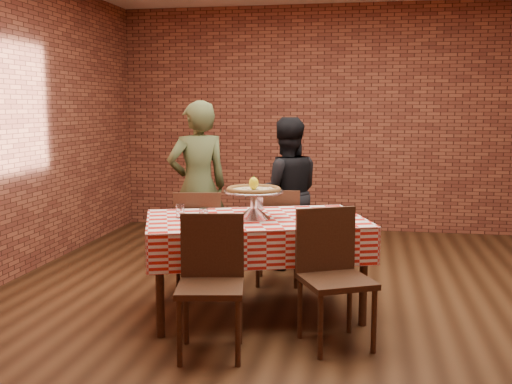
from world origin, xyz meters
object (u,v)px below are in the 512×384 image
chair_far_left (199,239)px  diner_black (286,193)px  pizza (254,190)px  water_glass_left (204,215)px  table (255,266)px  pizza_stand (254,205)px  chair_near_left (210,288)px  diner_olive (198,187)px  chair_near_right (336,280)px  chair_far_right (278,236)px  water_glass_right (180,211)px  condiment_caddy (257,203)px

chair_far_left → diner_black: 1.11m
pizza → water_glass_left: (-0.33, -0.24, -0.16)m
table → pizza_stand: bearing=-117.7°
chair_near_left → diner_olive: diner_olive is taller
pizza_stand → chair_far_left: size_ratio=0.53×
pizza_stand → chair_near_right: size_ratio=0.51×
chair_near_right → chair_far_right: bearing=86.7°
water_glass_left → diner_olive: diner_olive is taller
water_glass_right → chair_far_right: (0.62, 0.95, -0.37)m
table → condiment_caddy: 0.55m
table → chair_far_right: (0.05, 0.84, 0.07)m
chair_far_right → diner_olive: size_ratio=0.53×
chair_near_right → diner_black: 2.07m
water_glass_left → water_glass_right: bearing=147.1°
diner_olive → table: bearing=90.9°
diner_black → chair_near_left: bearing=69.8°
water_glass_right → condiment_caddy: 0.68m
pizza_stand → chair_far_right: (0.06, 0.86, -0.42)m
condiment_caddy → diner_black: bearing=72.5°
condiment_caddy → diner_olive: (-0.74, 0.83, 0.01)m
chair_near_left → diner_olive: size_ratio=0.54×
chair_near_left → diner_black: (0.19, 2.26, 0.30)m
chair_far_right → chair_near_right: bearing=107.9°
water_glass_left → diner_olive: 1.47m
table → chair_near_left: bearing=-98.9°
water_glass_left → diner_olive: bearing=107.4°
pizza → water_glass_left: 0.44m
water_glass_left → pizza_stand: bearing=35.4°
chair_near_right → water_glass_right: bearing=133.2°
table → diner_black: (0.05, 1.39, 0.38)m
chair_far_right → diner_black: diner_black is taller
table → pizza_stand: 0.49m
condiment_caddy → chair_near_left: 1.24m
diner_black → pizza_stand: bearing=72.0°
water_glass_right → table: bearing=11.1°
water_glass_left → water_glass_right: size_ratio=1.00×
pizza → chair_far_left: (-0.60, 0.57, -0.53)m
chair_near_right → chair_far_right: (-0.60, 1.40, -0.02)m
chair_near_right → chair_far_left: size_ratio=1.04×
chair_near_left → water_glass_right: bearing=109.6°
water_glass_right → chair_far_left: chair_far_left is taller
water_glass_left → chair_near_left: chair_near_left is taller
table → diner_black: size_ratio=1.09×
table → water_glass_left: bearing=-143.2°
pizza → water_glass_left: bearing=-144.6°
condiment_caddy → chair_near_left: (-0.09, -1.18, -0.37)m
water_glass_right → chair_near_right: size_ratio=0.12×
chair_near_right → diner_olive: 2.26m
condiment_caddy → chair_near_right: 1.17m
water_glass_right → diner_olive: diner_olive is taller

